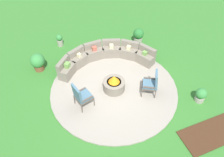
{
  "coord_description": "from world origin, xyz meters",
  "views": [
    {
      "loc": [
        -2.49,
        -5.83,
        7.01
      ],
      "look_at": [
        0.0,
        0.2,
        0.45
      ],
      "focal_mm": 38.27,
      "sensor_mm": 36.0,
      "label": 1
    }
  ],
  "objects": [
    {
      "name": "lounge_chair_front_right",
      "position": [
        1.23,
        -0.72,
        0.61
      ],
      "size": [
        0.74,
        0.74,
        1.07
      ],
      "rotation": [
        0.0,
        0.0,
        7.33
      ],
      "color": "brown",
      "rests_on": "patio_circle"
    },
    {
      "name": "potted_plant_3",
      "position": [
        -2.49,
        2.32,
        0.44
      ],
      "size": [
        0.61,
        0.61,
        0.81
      ],
      "color": "brown",
      "rests_on": "ground_plane"
    },
    {
      "name": "curved_stone_bench",
      "position": [
        0.25,
        1.66,
        0.37
      ],
      "size": [
        4.14,
        1.83,
        0.77
      ],
      "color": "gray",
      "rests_on": "patio_circle"
    },
    {
      "name": "potted_plant_1",
      "position": [
        2.77,
        -1.73,
        0.32
      ],
      "size": [
        0.41,
        0.41,
        0.6
      ],
      "color": "#A89E8E",
      "rests_on": "ground_plane"
    },
    {
      "name": "ground_plane",
      "position": [
        0.0,
        0.0,
        0.0
      ],
      "size": [
        24.0,
        24.0,
        0.0
      ],
      "primitive_type": "plane",
      "color": "#387A2D"
    },
    {
      "name": "mulch_bed_right",
      "position": [
        2.24,
        -3.1,
        0.02
      ],
      "size": [
        2.1,
        1.02,
        0.04
      ],
      "primitive_type": "cube",
      "color": "#472B19",
      "rests_on": "ground_plane"
    },
    {
      "name": "patio_circle",
      "position": [
        0.0,
        0.0,
        0.03
      ],
      "size": [
        4.98,
        4.98,
        0.06
      ],
      "primitive_type": "cylinder",
      "color": "#9E9384",
      "rests_on": "ground_plane"
    },
    {
      "name": "fire_pit",
      "position": [
        0.0,
        0.0,
        0.32
      ],
      "size": [
        0.85,
        0.85,
        0.69
      ],
      "color": "gray",
      "rests_on": "patio_circle"
    },
    {
      "name": "potted_plant_2",
      "position": [
        -1.25,
        3.63,
        0.32
      ],
      "size": [
        0.29,
        0.29,
        0.6
      ],
      "color": "#A89E8E",
      "rests_on": "ground_plane"
    },
    {
      "name": "potted_plant_0",
      "position": [
        2.28,
        2.43,
        0.42
      ],
      "size": [
        0.5,
        0.5,
        0.77
      ],
      "color": "#A89E8E",
      "rests_on": "ground_plane"
    },
    {
      "name": "lounge_chair_front_left",
      "position": [
        -1.39,
        -0.33,
        0.62
      ],
      "size": [
        0.7,
        0.68,
        1.09
      ],
      "rotation": [
        0.0,
        0.0,
        4.96
      ],
      "color": "brown",
      "rests_on": "patio_circle"
    }
  ]
}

